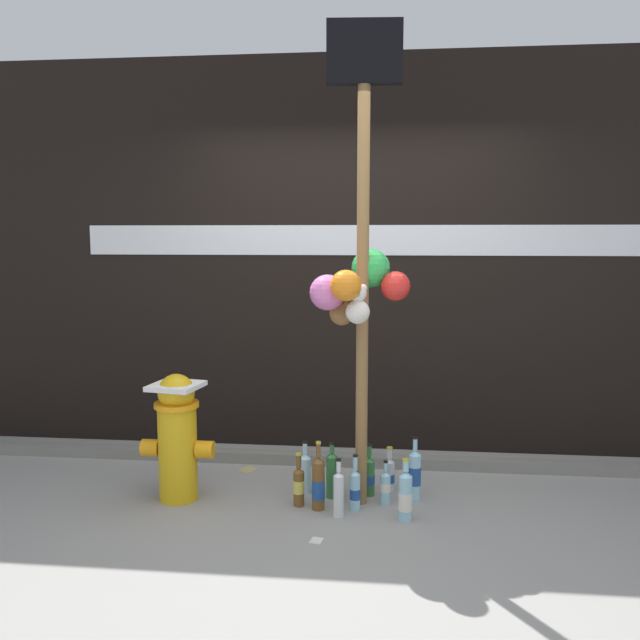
{
  "coord_description": "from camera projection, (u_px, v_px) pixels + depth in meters",
  "views": [
    {
      "loc": [
        0.27,
        -3.7,
        1.67
      ],
      "look_at": [
        -0.17,
        0.36,
        1.15
      ],
      "focal_mm": 37.87,
      "sensor_mm": 36.0,
      "label": 1
    }
  ],
  "objects": [
    {
      "name": "litter_1",
      "position": [
        248.0,
        469.0,
        4.83
      ],
      "size": [
        0.16,
        0.16,
        0.01
      ],
      "primitive_type": "cube",
      "rotation": [
        0.0,
        0.0,
        0.92
      ],
      "color": "tan",
      "rests_on": "ground_plane"
    },
    {
      "name": "bottle_8",
      "position": [
        405.0,
        496.0,
        3.96
      ],
      "size": [
        0.08,
        0.08,
        0.37
      ],
      "color": "#93CCE0",
      "rests_on": "ground_plane"
    },
    {
      "name": "bottle_0",
      "position": [
        389.0,
        473.0,
        4.45
      ],
      "size": [
        0.07,
        0.07,
        0.29
      ],
      "color": "silver",
      "rests_on": "ground_plane"
    },
    {
      "name": "bottle_5",
      "position": [
        318.0,
        484.0,
        4.12
      ],
      "size": [
        0.08,
        0.08,
        0.43
      ],
      "color": "brown",
      "rests_on": "ground_plane"
    },
    {
      "name": "curb_strip",
      "position": [
        353.0,
        460.0,
        4.92
      ],
      "size": [
        8.0,
        0.12,
        0.08
      ],
      "primitive_type": "cube",
      "color": "slate",
      "rests_on": "ground_plane"
    },
    {
      "name": "litter_2",
      "position": [
        191.0,
        467.0,
        4.88
      ],
      "size": [
        0.12,
        0.13,
        0.01
      ],
      "primitive_type": "cube",
      "rotation": [
        0.0,
        0.0,
        0.85
      ],
      "color": "#8C99B2",
      "rests_on": "ground_plane"
    },
    {
      "name": "bottle_4",
      "position": [
        305.0,
        472.0,
        4.38
      ],
      "size": [
        0.08,
        0.08,
        0.35
      ],
      "color": "#B2DBEA",
      "rests_on": "ground_plane"
    },
    {
      "name": "bottle_3",
      "position": [
        415.0,
        474.0,
        4.27
      ],
      "size": [
        0.08,
        0.08,
        0.41
      ],
      "color": "#93CCE0",
      "rests_on": "ground_plane"
    },
    {
      "name": "bottle_9",
      "position": [
        299.0,
        485.0,
        4.17
      ],
      "size": [
        0.07,
        0.07,
        0.34
      ],
      "color": "brown",
      "rests_on": "ground_plane"
    },
    {
      "name": "bottle_10",
      "position": [
        339.0,
        493.0,
        4.01
      ],
      "size": [
        0.06,
        0.06,
        0.36
      ],
      "color": "silver",
      "rests_on": "ground_plane"
    },
    {
      "name": "fire_hydrant",
      "position": [
        177.0,
        434.0,
        4.25
      ],
      "size": [
        0.46,
        0.34,
        0.81
      ],
      "color": "gold",
      "rests_on": "ground_plane"
    },
    {
      "name": "litter_3",
      "position": [
        316.0,
        540.0,
        3.71
      ],
      "size": [
        0.08,
        0.09,
        0.01
      ],
      "primitive_type": "cube",
      "rotation": [
        0.0,
        0.0,
        1.37
      ],
      "color": "silver",
      "rests_on": "ground_plane"
    },
    {
      "name": "litter_0",
      "position": [
        166.0,
        467.0,
        4.87
      ],
      "size": [
        0.05,
        0.1,
        0.01
      ],
      "primitive_type": "cube",
      "rotation": [
        0.0,
        0.0,
        1.63
      ],
      "color": "silver",
      "rests_on": "ground_plane"
    },
    {
      "name": "bottle_1",
      "position": [
        355.0,
        489.0,
        4.11
      ],
      "size": [
        0.07,
        0.07,
        0.35
      ],
      "color": "#93CCE0",
      "rests_on": "ground_plane"
    },
    {
      "name": "building_wall",
      "position": [
        358.0,
        256.0,
        5.23
      ],
      "size": [
        10.0,
        0.21,
        3.01
      ],
      "color": "black",
      "rests_on": "ground_plane"
    },
    {
      "name": "ground_plane",
      "position": [
        342.0,
        526.0,
        3.89
      ],
      "size": [
        14.0,
        14.0,
        0.0
      ],
      "primitive_type": "plane",
      "color": "gray"
    },
    {
      "name": "bottle_6",
      "position": [
        332.0,
        474.0,
        4.3
      ],
      "size": [
        0.07,
        0.07,
        0.36
      ],
      "color": "#337038",
      "rests_on": "ground_plane"
    },
    {
      "name": "bottle_7",
      "position": [
        385.0,
        487.0,
        4.2
      ],
      "size": [
        0.07,
        0.07,
        0.28
      ],
      "color": "#93CCE0",
      "rests_on": "ground_plane"
    },
    {
      "name": "bottle_2",
      "position": [
        369.0,
        475.0,
        4.34
      ],
      "size": [
        0.08,
        0.08,
        0.34
      ],
      "color": "#337038",
      "rests_on": "ground_plane"
    },
    {
      "name": "memorial_post",
      "position": [
        359.0,
        245.0,
        4.03
      ],
      "size": [
        0.6,
        0.48,
        2.9
      ],
      "color": "olive",
      "rests_on": "ground_plane"
    }
  ]
}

